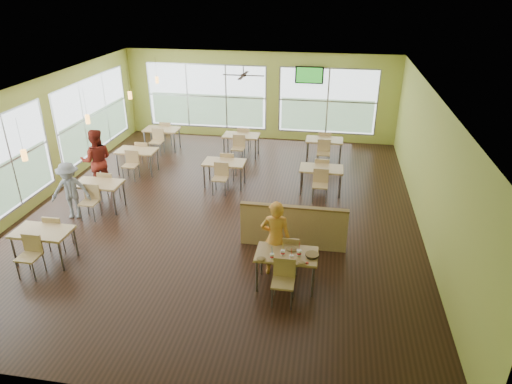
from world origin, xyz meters
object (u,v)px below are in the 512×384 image
main_table (286,258)px  half_wall_divider (293,227)px  man_plaid (275,238)px  food_basket (312,255)px

main_table → half_wall_divider: bearing=90.0°
main_table → half_wall_divider: (0.00, 1.45, -0.11)m
half_wall_divider → man_plaid: 1.15m
main_table → half_wall_divider: 1.45m
main_table → man_plaid: bearing=125.4°
half_wall_divider → man_plaid: size_ratio=1.44×
half_wall_divider → man_plaid: man_plaid is taller
food_basket → main_table: bearing=175.8°
man_plaid → half_wall_divider: bearing=-109.0°
main_table → food_basket: size_ratio=5.56×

